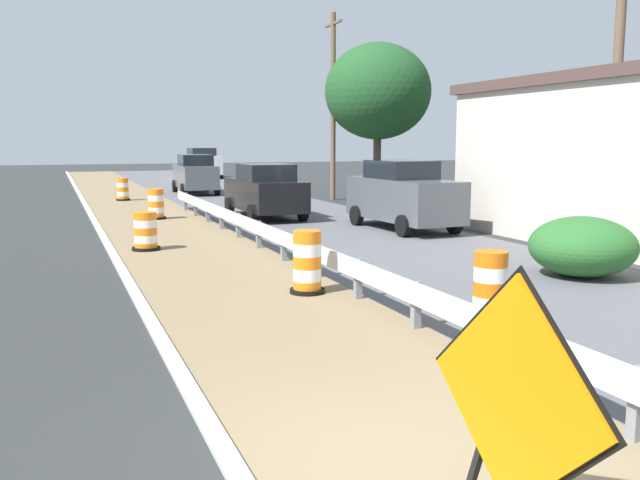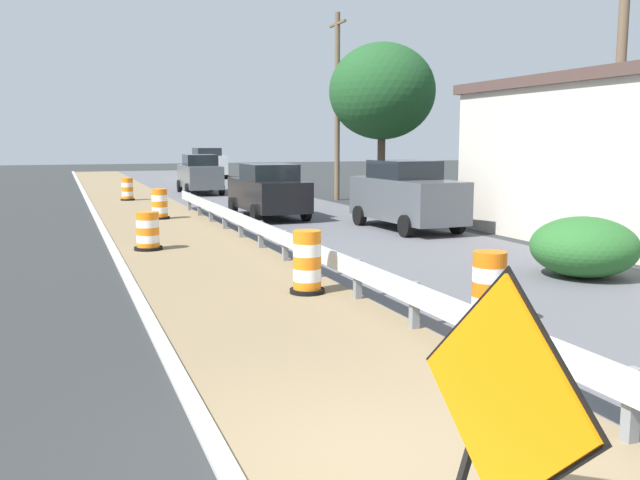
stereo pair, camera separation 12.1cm
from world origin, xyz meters
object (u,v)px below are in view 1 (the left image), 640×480
Objects in this scene: warning_sign_diamond at (514,406)px; traffic_barrel_farther at (123,190)px; car_mid_far_lane at (202,163)px; car_lead_far_lane at (195,174)px; traffic_barrel_nearest at (490,292)px; traffic_barrel_close at (307,265)px; utility_pole_near at (618,54)px; car_lead_near_lane at (265,191)px; traffic_barrel_mid at (146,233)px; traffic_barrel_far at (156,206)px; utility_pole_mid at (333,104)px; car_trailing_near_lane at (403,195)px.

warning_sign_diamond is 29.52m from traffic_barrel_farther.
car_mid_far_lane is at bearing 67.56° from traffic_barrel_farther.
traffic_barrel_nearest is at bearing 179.66° from car_lead_far_lane.
utility_pole_near is (8.52, 1.67, 4.27)m from traffic_barrel_close.
car_lead_near_lane reaches higher than traffic_barrel_nearest.
traffic_barrel_mid is 15.33m from traffic_barrel_farther.
car_lead_near_lane is at bearing -14.19° from traffic_barrel_far.
traffic_barrel_far is (1.24, 6.99, 0.05)m from traffic_barrel_mid.
traffic_barrel_nearest is 1.05× the size of traffic_barrel_far.
traffic_barrel_nearest is at bearing -80.78° from traffic_barrel_far.
traffic_barrel_nearest is 16.41m from traffic_barrel_far.
car_lead_near_lane is (4.40, 20.27, -0.09)m from warning_sign_diamond.
car_lead_far_lane is at bearing 72.32° from traffic_barrel_far.
traffic_barrel_nearest is (3.33, 5.01, -0.55)m from warning_sign_diamond.
utility_pole_near reaches higher than utility_pole_mid.
car_lead_near_lane is at bearing 76.83° from traffic_barrel_close.
warning_sign_diamond reaches higher than traffic_barrel_nearest.
traffic_barrel_nearest is 3.54m from traffic_barrel_close.
car_mid_far_lane is (6.17, 39.27, 0.58)m from traffic_barrel_close.
traffic_barrel_mid is 0.10× the size of utility_pole_near.
traffic_barrel_close is at bearing -106.85° from warning_sign_diamond.
traffic_barrel_farther is at bearing -96.74° from warning_sign_diamond.
car_mid_far_lane is (0.25, 31.77, 0.04)m from car_trailing_near_lane.
traffic_barrel_mid is 0.21× the size of car_lead_near_lane.
traffic_barrel_farther is (0.35, 29.51, -0.59)m from warning_sign_diamond.
utility_pole_mid is (1.78, -21.04, 3.28)m from car_mid_far_lane.
traffic_barrel_close is at bearing -86.84° from traffic_barrel_farther.
traffic_barrel_farther is (-0.34, 8.31, -0.01)m from traffic_barrel_far.
car_trailing_near_lane is 17.19m from car_lead_far_lane.
traffic_barrel_close is 0.25× the size of car_lead_far_lane.
traffic_barrel_mid is at bearing -93.37° from traffic_barrel_farther.
car_lead_far_lane is at bearing -171.44° from car_trailing_near_lane.
traffic_barrel_nearest is 24.69m from traffic_barrel_farther.
traffic_barrel_far is at bearing -131.89° from car_trailing_near_lane.
traffic_barrel_far is 0.23× the size of car_trailing_near_lane.
car_trailing_near_lane is at bearing 68.61° from traffic_barrel_nearest.
traffic_barrel_farther is (-1.18, 21.45, -0.05)m from traffic_barrel_close.
car_trailing_near_lane reaches higher than traffic_barrel_close.
utility_pole_mid reaches higher than traffic_barrel_farther.
car_trailing_near_lane is at bearing -121.65° from warning_sign_diamond.
car_lead_far_lane is (2.75, 24.40, 0.49)m from traffic_barrel_close.
car_mid_far_lane reaches higher than traffic_barrel_farther.
car_mid_far_lane is at bearing 94.83° from utility_pole_mid.
traffic_barrel_close is 1.08× the size of traffic_barrel_far.
car_lead_far_lane is at bearing -0.15° from car_lead_near_lane.
traffic_barrel_mid is 34.14m from car_mid_far_lane.
car_lead_near_lane is at bearing -177.82° from car_lead_far_lane.
utility_pole_near is (9.71, -19.78, 4.32)m from traffic_barrel_farther.
traffic_barrel_farther is 10.10m from car_lead_near_lane.
car_lead_far_lane is (-3.18, 16.89, -0.05)m from car_trailing_near_lane.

